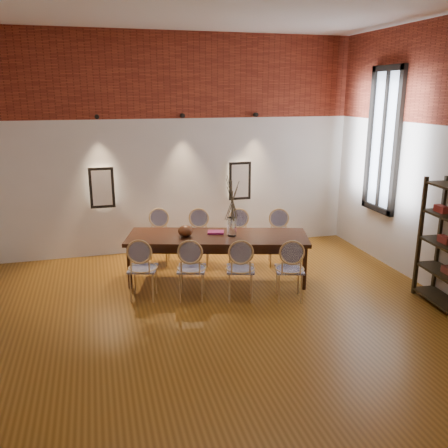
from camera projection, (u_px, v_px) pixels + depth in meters
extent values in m
cube|color=brown|center=(221.00, 334.00, 6.02)|extent=(7.00, 7.00, 0.02)
cube|color=silver|center=(171.00, 146.00, 8.78)|extent=(7.00, 0.10, 4.00)
cube|color=silver|center=(419.00, 309.00, 2.18)|extent=(7.00, 0.10, 4.00)
cube|color=maroon|center=(170.00, 75.00, 8.38)|extent=(7.00, 0.02, 1.50)
cube|color=maroon|center=(442.00, 19.00, 1.91)|extent=(7.00, 0.02, 1.50)
cube|color=#FFEAC6|center=(102.00, 188.00, 8.54)|extent=(0.36, 0.06, 0.66)
cube|color=#FFEAC6|center=(239.00, 181.00, 9.21)|extent=(0.36, 0.06, 0.66)
cylinder|color=black|center=(97.00, 117.00, 8.18)|extent=(0.08, 0.10, 0.08)
cylinder|color=black|center=(182.00, 116.00, 8.56)|extent=(0.08, 0.10, 0.08)
cylinder|color=black|center=(256.00, 115.00, 8.92)|extent=(0.08, 0.10, 0.08)
cube|color=silver|center=(384.00, 141.00, 8.18)|extent=(0.02, 0.78, 2.38)
cube|color=black|center=(383.00, 141.00, 8.18)|extent=(0.08, 0.90, 2.50)
cube|color=black|center=(383.00, 141.00, 8.18)|extent=(0.06, 0.06, 2.40)
cube|color=#36180C|center=(217.00, 258.00, 7.67)|extent=(3.01, 1.69, 0.75)
cylinder|color=silver|center=(232.00, 227.00, 7.53)|extent=(0.14, 0.14, 0.30)
ellipsoid|color=#572C13|center=(185.00, 231.00, 7.50)|extent=(0.24, 0.24, 0.18)
cube|color=#8A1B57|center=(216.00, 232.00, 7.69)|extent=(0.30, 0.25, 0.03)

